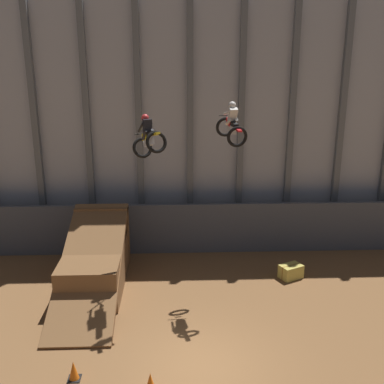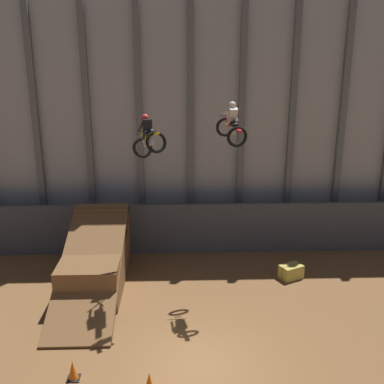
{
  "view_description": "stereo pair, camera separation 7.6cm",
  "coord_description": "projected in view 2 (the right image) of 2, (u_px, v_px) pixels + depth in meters",
  "views": [
    {
      "loc": [
        -0.7,
        -11.18,
        8.68
      ],
      "look_at": [
        -0.09,
        4.84,
        3.92
      ],
      "focal_mm": 42.0,
      "sensor_mm": 36.0,
      "label": 1
    },
    {
      "loc": [
        -0.63,
        -11.18,
        8.68
      ],
      "look_at": [
        -0.09,
        4.84,
        3.92
      ],
      "focal_mm": 42.0,
      "sensor_mm": 36.0,
      "label": 2
    }
  ],
  "objects": [
    {
      "name": "lower_barrier",
      "position": [
        191.0,
        228.0,
        20.71
      ],
      "size": [
        31.36,
        0.2,
        2.35
      ],
      "color": "#474C56",
      "rests_on": "ground_plane"
    },
    {
      "name": "rider_bike_right_air",
      "position": [
        232.0,
        125.0,
        15.82
      ],
      "size": [
        1.01,
        1.84,
        1.52
      ],
      "rotation": [
        0.1,
        0.0,
        0.19
      ],
      "color": "black"
    },
    {
      "name": "arena_back_wall",
      "position": [
        190.0,
        129.0,
        20.78
      ],
      "size": [
        32.0,
        0.4,
        11.15
      ],
      "color": "#A3A8B2",
      "rests_on": "ground_plane"
    },
    {
      "name": "dirt_ramp",
      "position": [
        96.0,
        261.0,
        17.92
      ],
      "size": [
        2.27,
        6.55,
        2.76
      ],
      "color": "brown",
      "rests_on": "ground_plane"
    },
    {
      "name": "rider_bike_left_air",
      "position": [
        148.0,
        138.0,
        15.23
      ],
      "size": [
        1.35,
        1.81,
        1.63
      ],
      "rotation": [
        -0.3,
        0.0,
        0.42
      ],
      "color": "black"
    },
    {
      "name": "ground_plane",
      "position": [
        200.0,
        366.0,
        13.2
      ],
      "size": [
        60.0,
        60.0,
        0.0
      ],
      "primitive_type": "plane",
      "color": "brown"
    },
    {
      "name": "traffic_cone_near_ramp",
      "position": [
        149.0,
        382.0,
        12.13
      ],
      "size": [
        0.36,
        0.36,
        0.58
      ],
      "color": "black",
      "rests_on": "ground_plane"
    },
    {
      "name": "hay_bale_trackside",
      "position": [
        291.0,
        272.0,
        18.45
      ],
      "size": [
        1.07,
        0.93,
        0.57
      ],
      "rotation": [
        0.0,
        0.0,
        0.46
      ],
      "color": "#CCB751",
      "rests_on": "ground_plane"
    },
    {
      "name": "traffic_cone_arena_edge",
      "position": [
        73.0,
        370.0,
        12.61
      ],
      "size": [
        0.36,
        0.36,
        0.58
      ],
      "color": "black",
      "rests_on": "ground_plane"
    }
  ]
}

